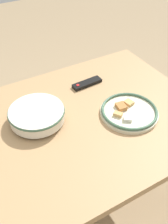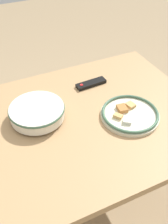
% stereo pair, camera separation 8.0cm
% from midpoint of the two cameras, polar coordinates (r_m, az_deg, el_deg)
% --- Properties ---
extents(ground_plane, '(8.00, 8.00, 0.00)m').
position_cam_midpoint_polar(ground_plane, '(1.88, -0.77, -18.65)').
color(ground_plane, '#9E8460').
extents(dining_table, '(1.38, 0.94, 0.74)m').
position_cam_midpoint_polar(dining_table, '(1.35, -1.02, -4.68)').
color(dining_table, tan).
rests_on(dining_table, ground_plane).
extents(noodle_bowl, '(0.28, 0.28, 0.07)m').
position_cam_midpoint_polar(noodle_bowl, '(1.30, -8.45, -0.02)').
color(noodle_bowl, silver).
rests_on(noodle_bowl, dining_table).
extents(food_plate, '(0.30, 0.30, 0.04)m').
position_cam_midpoint_polar(food_plate, '(1.34, 11.61, -0.48)').
color(food_plate, beige).
rests_on(food_plate, dining_table).
extents(tv_remote, '(0.18, 0.06, 0.02)m').
position_cam_midpoint_polar(tv_remote, '(1.53, 3.04, 6.18)').
color(tv_remote, black).
rests_on(tv_remote, dining_table).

